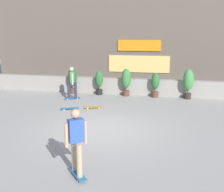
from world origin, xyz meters
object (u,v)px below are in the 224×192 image
(potted_plant_3, at_px, (155,83))
(skateboard_near_camera, at_px, (70,108))
(potted_plant_1, at_px, (99,81))
(skater_mid_plaza, at_px, (76,140))
(skateboard_aside, at_px, (93,107))
(skater_foreground, at_px, (72,82))
(potted_plant_4, at_px, (188,82))
(potted_plant_2, at_px, (126,80))
(potted_plant_0, at_px, (72,79))

(potted_plant_3, relative_size, skateboard_near_camera, 1.66)
(potted_plant_1, relative_size, skater_mid_plaza, 0.80)
(potted_plant_3, xyz_separation_m, skater_mid_plaza, (-1.31, -8.95, 0.19))
(skateboard_near_camera, relative_size, skateboard_aside, 0.99)
(potted_plant_3, xyz_separation_m, skater_foreground, (-4.21, -1.37, 0.19))
(potted_plant_4, relative_size, skater_foreground, 0.93)
(potted_plant_2, height_order, skater_foreground, skater_foreground)
(potted_plant_2, xyz_separation_m, skateboard_aside, (-1.06, -2.89, -0.82))
(potted_plant_4, bearing_deg, potted_plant_1, 180.00)
(potted_plant_0, bearing_deg, skater_foreground, -70.77)
(skater_foreground, distance_m, skateboard_aside, 2.35)
(potted_plant_0, bearing_deg, skateboard_near_camera, -72.28)
(potted_plant_1, distance_m, skateboard_aside, 3.01)
(skater_foreground, bearing_deg, potted_plant_3, 18.03)
(potted_plant_1, xyz_separation_m, skateboard_near_camera, (-0.51, -3.33, -0.70))
(potted_plant_1, relative_size, potted_plant_2, 0.90)
(potted_plant_1, distance_m, skater_foreground, 1.77)
(potted_plant_2, relative_size, skater_foreground, 0.89)
(potted_plant_2, height_order, skateboard_near_camera, potted_plant_2)
(potted_plant_4, bearing_deg, potted_plant_3, -180.00)
(potted_plant_3, relative_size, skater_foreground, 0.79)
(potted_plant_0, distance_m, skater_mid_plaza, 9.57)
(potted_plant_2, xyz_separation_m, skater_foreground, (-2.63, -1.37, 0.06))
(potted_plant_2, relative_size, potted_plant_3, 1.13)
(skater_mid_plaza, xyz_separation_m, skateboard_near_camera, (-2.32, 5.62, -0.88))
(skater_foreground, bearing_deg, potted_plant_0, 109.23)
(potted_plant_4, height_order, skateboard_near_camera, potted_plant_4)
(potted_plant_2, bearing_deg, potted_plant_3, -0.00)
(potted_plant_0, relative_size, skateboard_near_camera, 1.82)
(potted_plant_0, xyz_separation_m, skateboard_near_camera, (1.06, -3.33, -0.79))
(skateboard_aside, bearing_deg, skater_mid_plaza, -77.57)
(potted_plant_2, xyz_separation_m, potted_plant_4, (3.28, 0.00, 0.04))
(potted_plant_3, bearing_deg, skater_foreground, -161.97)
(potted_plant_2, relative_size, skateboard_near_camera, 1.87)
(potted_plant_2, relative_size, potted_plant_4, 0.96)
(skater_foreground, bearing_deg, potted_plant_1, 51.31)
(potted_plant_0, bearing_deg, potted_plant_3, -0.00)
(skater_foreground, xyz_separation_m, skateboard_aside, (1.57, -1.52, -0.88))
(potted_plant_0, distance_m, potted_plant_2, 3.10)
(potted_plant_1, distance_m, skater_mid_plaza, 9.13)
(potted_plant_1, relative_size, potted_plant_4, 0.86)
(skater_foreground, bearing_deg, potted_plant_4, 13.06)
(potted_plant_1, relative_size, potted_plant_3, 1.01)
(potted_plant_0, height_order, skater_foreground, skater_foreground)
(skater_foreground, distance_m, skateboard_near_camera, 2.23)
(potted_plant_4, relative_size, skateboard_aside, 1.93)
(potted_plant_2, bearing_deg, potted_plant_0, 180.00)
(potted_plant_2, bearing_deg, potted_plant_1, 180.00)
(potted_plant_2, bearing_deg, skater_foreground, -152.43)
(potted_plant_2, xyz_separation_m, skater_mid_plaza, (0.28, -8.95, 0.06))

